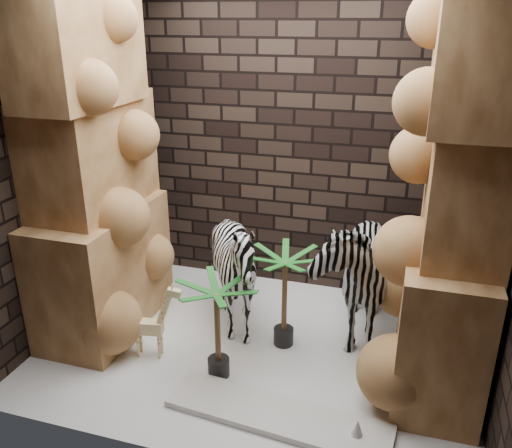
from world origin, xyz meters
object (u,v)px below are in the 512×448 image
(giraffe_toy, at_px, (148,319))
(zebra_left, at_px, (236,277))
(palm_front, at_px, (284,299))
(zebra_right, at_px, (352,257))
(surfboard, at_px, (277,415))
(palm_back, at_px, (218,330))

(giraffe_toy, bearing_deg, zebra_left, 33.57)
(giraffe_toy, distance_m, palm_front, 1.12)
(zebra_right, xyz_separation_m, giraffe_toy, (-1.51, -0.84, -0.38))
(surfboard, bearing_deg, zebra_left, 128.04)
(zebra_right, xyz_separation_m, surfboard, (-0.32, -1.25, -0.69))
(zebra_right, xyz_separation_m, palm_front, (-0.50, -0.36, -0.28))
(zebra_right, bearing_deg, zebra_left, -169.18)
(palm_front, distance_m, palm_back, 0.67)
(zebra_left, bearing_deg, palm_back, -68.88)
(zebra_right, relative_size, zebra_left, 1.22)
(zebra_left, relative_size, surfboard, 0.74)
(giraffe_toy, relative_size, palm_back, 0.84)
(zebra_left, relative_size, palm_back, 1.44)
(giraffe_toy, xyz_separation_m, palm_front, (1.01, 0.48, 0.09))
(zebra_right, distance_m, palm_back, 1.31)
(palm_front, distance_m, surfboard, 0.99)
(palm_back, bearing_deg, giraffe_toy, 172.84)
(palm_front, bearing_deg, zebra_left, 170.73)
(zebra_right, relative_size, surfboard, 0.91)
(zebra_right, height_order, zebra_left, zebra_right)
(zebra_left, distance_m, palm_front, 0.46)
(giraffe_toy, height_order, surfboard, giraffe_toy)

